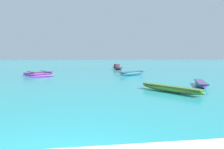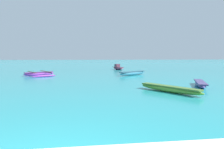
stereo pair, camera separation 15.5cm
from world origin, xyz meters
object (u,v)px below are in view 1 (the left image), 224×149
(moored_boat_1, at_px, (117,68))
(moored_boat_2, at_px, (132,73))
(moored_boat_3, at_px, (39,74))
(moored_boat_4, at_px, (170,89))
(moored_boat_0, at_px, (201,83))

(moored_boat_1, height_order, moored_boat_2, moored_boat_1)
(moored_boat_1, distance_m, moored_boat_3, 12.89)
(moored_boat_2, bearing_deg, moored_boat_4, -127.37)
(moored_boat_2, bearing_deg, moored_boat_0, -107.86)
(moored_boat_0, distance_m, moored_boat_4, 3.51)
(moored_boat_1, height_order, moored_boat_3, moored_boat_1)
(moored_boat_0, relative_size, moored_boat_4, 0.89)
(moored_boat_2, bearing_deg, moored_boat_3, 140.34)
(moored_boat_1, bearing_deg, moored_boat_3, -69.85)
(moored_boat_2, bearing_deg, moored_boat_1, 54.98)
(moored_boat_0, bearing_deg, moored_boat_4, 146.17)
(moored_boat_0, relative_size, moored_boat_1, 1.31)
(moored_boat_1, relative_size, moored_boat_2, 0.72)
(moored_boat_2, relative_size, moored_boat_4, 0.94)
(moored_boat_1, relative_size, moored_boat_4, 0.68)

